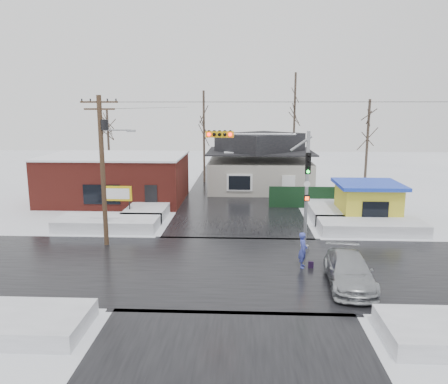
{
  "coord_description": "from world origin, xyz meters",
  "views": [
    {
      "loc": [
        0.38,
        -21.8,
        8.39
      ],
      "look_at": [
        -0.86,
        5.37,
        3.0
      ],
      "focal_mm": 35.0,
      "sensor_mm": 36.0,
      "label": 1
    }
  ],
  "objects_px": {
    "utility_pole": "(103,162)",
    "kiosk": "(367,202)",
    "traffic_signal": "(280,174)",
    "marquee_sign": "(117,195)",
    "pedestrian": "(303,250)",
    "car": "(349,271)"
  },
  "relations": [
    {
      "from": "utility_pole",
      "to": "kiosk",
      "type": "height_order",
      "value": "utility_pole"
    },
    {
      "from": "traffic_signal",
      "to": "kiosk",
      "type": "relative_size",
      "value": 1.52
    },
    {
      "from": "pedestrian",
      "to": "car",
      "type": "xyz_separation_m",
      "value": [
        1.89,
        -2.27,
        -0.23
      ]
    },
    {
      "from": "kiosk",
      "to": "car",
      "type": "relative_size",
      "value": 0.93
    },
    {
      "from": "traffic_signal",
      "to": "utility_pole",
      "type": "xyz_separation_m",
      "value": [
        -10.36,
        0.53,
        0.57
      ]
    },
    {
      "from": "kiosk",
      "to": "pedestrian",
      "type": "relative_size",
      "value": 2.43
    },
    {
      "from": "pedestrian",
      "to": "car",
      "type": "distance_m",
      "value": 2.96
    },
    {
      "from": "traffic_signal",
      "to": "utility_pole",
      "type": "distance_m",
      "value": 10.39
    },
    {
      "from": "utility_pole",
      "to": "marquee_sign",
      "type": "xyz_separation_m",
      "value": [
        -1.07,
        5.99,
        -3.19
      ]
    },
    {
      "from": "marquee_sign",
      "to": "car",
      "type": "distance_m",
      "value": 18.52
    },
    {
      "from": "traffic_signal",
      "to": "pedestrian",
      "type": "bearing_deg",
      "value": -68.73
    },
    {
      "from": "car",
      "to": "marquee_sign",
      "type": "bearing_deg",
      "value": 144.77
    },
    {
      "from": "kiosk",
      "to": "pedestrian",
      "type": "bearing_deg",
      "value": -121.41
    },
    {
      "from": "marquee_sign",
      "to": "kiosk",
      "type": "distance_m",
      "value": 18.51
    },
    {
      "from": "pedestrian",
      "to": "marquee_sign",
      "type": "bearing_deg",
      "value": 62.61
    },
    {
      "from": "traffic_signal",
      "to": "kiosk",
      "type": "bearing_deg",
      "value": 44.84
    },
    {
      "from": "traffic_signal",
      "to": "pedestrian",
      "type": "distance_m",
      "value": 4.67
    },
    {
      "from": "marquee_sign",
      "to": "traffic_signal",
      "type": "bearing_deg",
      "value": -29.72
    },
    {
      "from": "utility_pole",
      "to": "kiosk",
      "type": "distance_m",
      "value": 18.95
    },
    {
      "from": "traffic_signal",
      "to": "marquee_sign",
      "type": "height_order",
      "value": "traffic_signal"
    },
    {
      "from": "utility_pole",
      "to": "marquee_sign",
      "type": "bearing_deg",
      "value": 100.13
    },
    {
      "from": "car",
      "to": "traffic_signal",
      "type": "bearing_deg",
      "value": 124.04
    }
  ]
}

